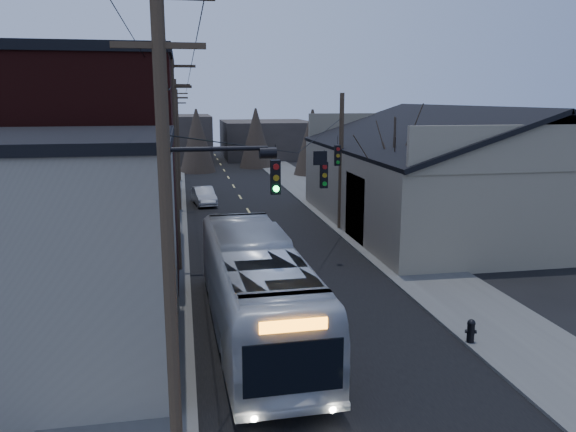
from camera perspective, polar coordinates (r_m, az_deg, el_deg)
name	(u,v)px	position (r m, az deg, el deg)	size (l,w,h in m)	color
road_surface	(252,216)	(39.60, -3.70, -0.04)	(9.00, 110.00, 0.02)	black
sidewalk_left	(157,219)	(39.36, -13.14, -0.33)	(4.00, 110.00, 0.12)	#474744
sidewalk_right	(341,212)	(40.86, 5.38, 0.38)	(4.00, 110.00, 0.12)	#474744
building_clapboard	(40,257)	(18.61, -23.90, -3.80)	(8.00, 8.00, 7.00)	#6C655A
building_brick	(70,166)	(29.14, -21.28, 4.79)	(10.00, 12.00, 10.00)	black
building_left_far	(118,161)	(44.98, -16.88, 5.41)	(9.00, 14.00, 7.00)	#302B27
warehouse	(459,184)	(38.22, 16.97, 3.12)	(16.16, 20.60, 7.73)	#7C735A
building_far_left	(171,139)	(73.66, -11.80, 7.64)	(10.00, 12.00, 6.00)	#302B27
building_far_right	(266,139)	(79.52, -2.24, 7.82)	(12.00, 14.00, 5.00)	#302B27
bare_tree	(393,185)	(30.91, 10.60, 3.15)	(0.40, 0.40, 7.20)	black
utility_lines	(209,155)	(32.80, -7.99, 6.12)	(11.24, 45.28, 10.50)	#382B1E
bus	(256,288)	(19.70, -3.28, -7.32)	(2.90, 12.40, 3.45)	#B1B6BE
parked_car	(204,196)	(44.28, -8.54, 2.02)	(1.46, 4.18, 1.38)	#ABADB3
fire_hydrant	(471,330)	(20.24, 18.09, -10.94)	(0.39, 0.28, 0.81)	black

